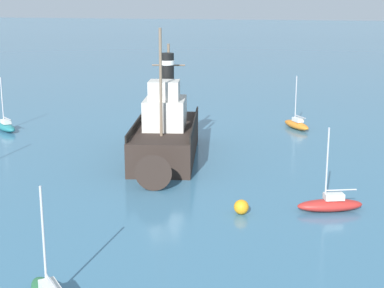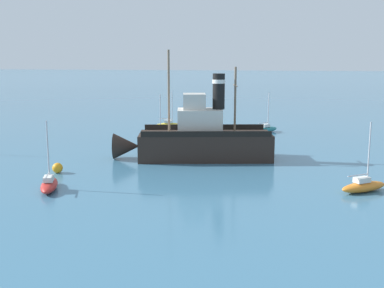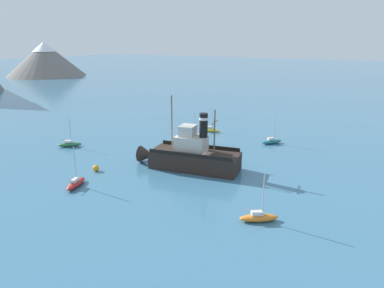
{
  "view_description": "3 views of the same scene",
  "coord_description": "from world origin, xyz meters",
  "views": [
    {
      "loc": [
        -12.72,
        42.73,
        11.82
      ],
      "look_at": [
        -2.87,
        4.44,
        2.01
      ],
      "focal_mm": 55.0,
      "sensor_mm": 36.0,
      "label": 1
    },
    {
      "loc": [
        -42.83,
        -5.88,
        9.25
      ],
      "look_at": [
        -0.84,
        2.0,
        1.51
      ],
      "focal_mm": 45.0,
      "sensor_mm": 36.0,
      "label": 2
    },
    {
      "loc": [
        -37.42,
        -21.61,
        16.82
      ],
      "look_at": [
        2.02,
        2.58,
        2.77
      ],
      "focal_mm": 32.0,
      "sensor_mm": 36.0,
      "label": 3
    }
  ],
  "objects": [
    {
      "name": "sailboat_yellow",
      "position": [
        18.51,
        8.61,
        0.43
      ],
      "size": [
        1.62,
        3.92,
        4.9
      ],
      "color": "gold",
      "rests_on": "ground"
    },
    {
      "name": "sailboat_teal",
      "position": [
        17.02,
        -4.06,
        0.43
      ],
      "size": [
        3.67,
        3.2,
        4.9
      ],
      "color": "#23757A",
      "rests_on": "ground"
    },
    {
      "name": "sailboat_orange",
      "position": [
        -8.81,
        -11.64,
        0.43
      ],
      "size": [
        3.13,
        3.72,
        4.9
      ],
      "color": "orange",
      "rests_on": "ground"
    },
    {
      "name": "sailboat_red",
      "position": [
        -12.46,
        10.06,
        0.43
      ],
      "size": [
        3.95,
        2.34,
        4.9
      ],
      "color": "#B22823",
      "rests_on": "ground"
    },
    {
      "name": "sailboat_green",
      "position": [
        -2.04,
        23.8,
        0.43
      ],
      "size": [
        3.4,
        3.53,
        4.9
      ],
      "color": "#286B3D",
      "rests_on": "ground"
    },
    {
      "name": "ground_plane",
      "position": [
        0.0,
        0.0,
        0.0
      ],
      "size": [
        600.0,
        600.0,
        0.0
      ],
      "primitive_type": "plane",
      "color": "teal"
    },
    {
      "name": "sailboat_grey",
      "position": [
        12.13,
        8.57,
        0.43
      ],
      "size": [
        2.54,
        3.92,
        4.9
      ],
      "color": "gray",
      "rests_on": "ground"
    },
    {
      "name": "mooring_buoy",
      "position": [
        -7.63,
        11.8,
        0.42
      ],
      "size": [
        0.84,
        0.84,
        0.84
      ],
      "primitive_type": "sphere",
      "color": "orange",
      "rests_on": "ground"
    },
    {
      "name": "old_tugboat",
      "position": [
        -0.04,
        1.55,
        1.83
      ],
      "size": [
        6.69,
        14.78,
        9.9
      ],
      "color": "#2D231E",
      "rests_on": "ground"
    }
  ]
}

